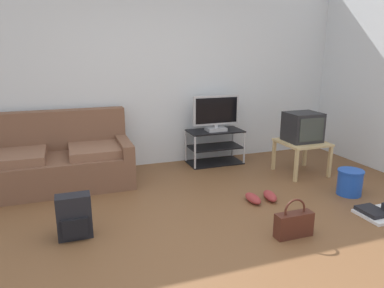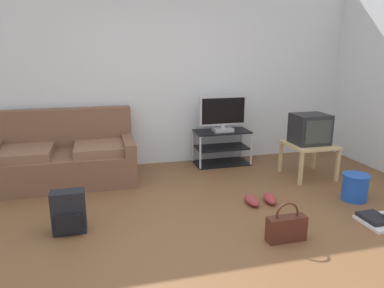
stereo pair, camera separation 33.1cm
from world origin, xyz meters
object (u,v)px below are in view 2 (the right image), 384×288
(couch, at_px, (65,157))
(cleaning_bucket, at_px, (355,186))
(flat_tv, at_px, (223,114))
(floor_tray, at_px, (384,219))
(side_table, at_px, (309,148))
(tv_stand, at_px, (222,147))
(sneakers_pair, at_px, (261,199))
(crt_tv, at_px, (310,129))
(handbag, at_px, (286,227))
(backpack, at_px, (69,212))

(couch, distance_m, cleaning_bucket, 3.56)
(flat_tv, height_order, floor_tray, flat_tv)
(flat_tv, distance_m, side_table, 1.29)
(tv_stand, bearing_deg, sneakers_pair, -91.97)
(flat_tv, distance_m, floor_tray, 2.50)
(flat_tv, bearing_deg, floor_tray, -67.47)
(tv_stand, distance_m, side_table, 1.26)
(couch, xyz_separation_m, floor_tray, (3.12, -2.06, -0.28))
(flat_tv, relative_size, floor_tray, 1.59)
(tv_stand, relative_size, side_table, 1.37)
(crt_tv, relative_size, floor_tray, 1.01)
(tv_stand, bearing_deg, couch, -175.46)
(flat_tv, relative_size, handbag, 1.91)
(flat_tv, bearing_deg, couch, -176.03)
(backpack, bearing_deg, side_table, 37.36)
(tv_stand, relative_size, floor_tray, 1.82)
(tv_stand, distance_m, backpack, 2.64)
(crt_tv, bearing_deg, floor_tray, -90.87)
(flat_tv, xyz_separation_m, side_table, (0.94, -0.81, -0.37))
(backpack, distance_m, sneakers_pair, 2.03)
(crt_tv, relative_size, backpack, 1.09)
(handbag, distance_m, sneakers_pair, 0.82)
(flat_tv, relative_size, sneakers_pair, 1.89)
(cleaning_bucket, distance_m, floor_tray, 0.59)
(floor_tray, bearing_deg, sneakers_pair, 142.36)
(flat_tv, height_order, crt_tv, flat_tv)
(flat_tv, relative_size, crt_tv, 1.58)
(side_table, height_order, backpack, side_table)
(crt_tv, distance_m, cleaning_bucket, 0.99)
(crt_tv, distance_m, handbag, 1.93)
(couch, xyz_separation_m, handbag, (2.02, -2.11, -0.19))
(backpack, bearing_deg, sneakers_pair, 26.58)
(cleaning_bucket, bearing_deg, crt_tv, 95.59)
(crt_tv, relative_size, sneakers_pair, 1.20)
(crt_tv, height_order, floor_tray, crt_tv)
(tv_stand, height_order, side_table, tv_stand)
(side_table, height_order, handbag, side_table)
(flat_tv, relative_size, cleaning_bucket, 2.33)
(cleaning_bucket, bearing_deg, flat_tv, 121.90)
(couch, xyz_separation_m, flat_tv, (2.21, 0.15, 0.44))
(backpack, bearing_deg, handbag, 3.28)
(flat_tv, xyz_separation_m, backpack, (-2.07, -1.62, -0.56))
(tv_stand, bearing_deg, cleaning_bucket, -58.45)
(couch, relative_size, side_table, 2.98)
(couch, distance_m, flat_tv, 2.26)
(backpack, height_order, floor_tray, backpack)
(side_table, relative_size, handbag, 1.60)
(handbag, xyz_separation_m, sneakers_pair, (0.13, 0.80, -0.08))
(backpack, bearing_deg, flat_tv, 60.29)
(couch, xyz_separation_m, backpack, (0.14, -1.46, -0.12))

